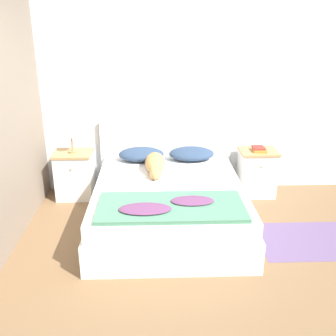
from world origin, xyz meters
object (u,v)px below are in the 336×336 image
Objects in this scene: nightstand_right at (257,172)px; dog at (155,164)px; pillow_left at (141,154)px; pillow_right at (192,154)px; book_stack at (259,149)px; nightstand_left at (75,175)px; bed at (169,204)px; table_lamp at (71,132)px.

dog is at bearing -162.87° from nightstand_right.
pillow_left reaches higher than nightstand_right.
pillow_left and pillow_right have the same top height.
book_stack is at bearing 0.52° from pillow_left.
nightstand_left is 0.82× the size of dog.
bed is 1.44m from nightstand_left.
nightstand_left is 2.84× the size of book_stack.
table_lamp is (-2.38, 0.03, 0.24)m from book_stack.
book_stack reaches higher than nightstand_right.
book_stack is 0.63× the size of table_lamp.
nightstand_right is at bearing 0.00° from nightstand_left.
pillow_right is at bearing -1.78° from table_lamp.
dog is at bearing -141.23° from pillow_right.
pillow_left is at bearing -179.48° from book_stack.
table_lamp reaches higher than pillow_left.
table_lamp is at bearing 158.10° from dog.
pillow_right is 0.60m from dog.
pillow_right is 1.54m from table_lamp.
nightstand_right is 2.45m from table_lamp.
nightstand_left is at bearing 178.55° from pillow_right.
dog is (1.05, -0.41, 0.29)m from nightstand_left.
bed is at bearing -112.87° from pillow_right.
nightstand_left is 2.38m from nightstand_right.
nightstand_right is 0.33m from book_stack.
nightstand_right is 1.77× the size of table_lamp.
book_stack is (0.87, 0.01, 0.05)m from pillow_right.
book_stack reaches higher than nightstand_left.
dog is 3.45× the size of book_stack.
dog is (0.18, -0.37, 0.01)m from pillow_left.
pillow_left is (0.87, -0.04, 0.28)m from nightstand_left.
bed is 1.47m from book_stack.
table_lamp is (-0.87, 0.05, 0.28)m from pillow_left.
nightstand_right is at bearing 33.80° from bed.
table_lamp is (-1.51, 0.05, 0.28)m from pillow_right.
nightstand_right is 2.84× the size of book_stack.
pillow_left reaches higher than bed.
table_lamp is at bearing 176.90° from pillow_left.
pillow_right is (-0.87, -0.04, 0.28)m from nightstand_right.
table_lamp is at bearing 178.22° from pillow_right.
dog is at bearing -64.84° from pillow_left.
nightstand_left is 1.07× the size of pillow_left.
nightstand_right is at bearing 92.32° from book_stack.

